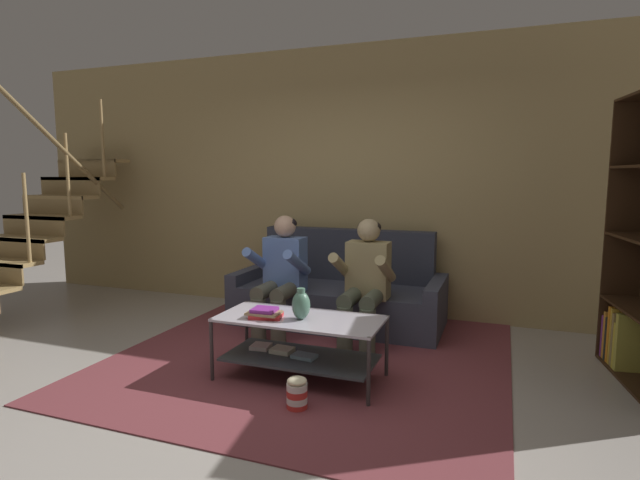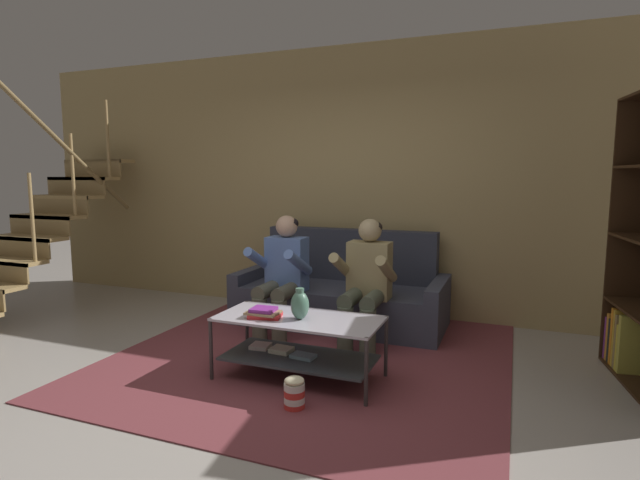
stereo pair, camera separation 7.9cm
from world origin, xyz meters
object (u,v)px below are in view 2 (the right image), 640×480
object	(u,v)px
book_stack	(264,313)
popcorn_tub	(294,393)
person_seated_right	(366,278)
vase	(300,305)
person_seated_left	(282,271)
coffee_table	(298,338)
couch	(342,295)

from	to	relation	value
book_stack	popcorn_tub	xyz separation A→B (m)	(0.41, -0.37, -0.40)
person_seated_right	vase	size ratio (longest dim) A/B	4.90
person_seated_left	book_stack	distance (m)	1.09
person_seated_left	book_stack	xyz separation A→B (m)	(0.35, -1.03, -0.11)
person_seated_right	popcorn_tub	distance (m)	1.49
person_seated_right	coffee_table	bearing A→B (deg)	-105.04
person_seated_right	vase	bearing A→B (deg)	-102.31
couch	person_seated_left	distance (m)	0.75
person_seated_right	book_stack	size ratio (longest dim) A/B	4.21
vase	book_stack	xyz separation A→B (m)	(-0.27, -0.05, -0.08)
coffee_table	book_stack	xyz separation A→B (m)	(-0.23, -0.09, 0.19)
person_seated_right	popcorn_tub	size ratio (longest dim) A/B	5.20
couch	vase	xyz separation A→B (m)	(0.20, -1.52, 0.29)
couch	book_stack	xyz separation A→B (m)	(-0.06, -1.57, 0.21)
coffee_table	person_seated_left	bearing A→B (deg)	121.68
vase	popcorn_tub	distance (m)	0.65
person_seated_left	vase	size ratio (longest dim) A/B	4.93
popcorn_tub	person_seated_right	bearing A→B (deg)	87.06
popcorn_tub	vase	bearing A→B (deg)	108.80
person_seated_right	person_seated_left	bearing A→B (deg)	179.96
person_seated_left	book_stack	world-z (taller)	person_seated_left
coffee_table	popcorn_tub	xyz separation A→B (m)	(0.18, -0.46, -0.20)
vase	person_seated_right	bearing A→B (deg)	77.69
person_seated_left	person_seated_right	world-z (taller)	person_seated_left
coffee_table	popcorn_tub	world-z (taller)	coffee_table
person_seated_left	vase	bearing A→B (deg)	-57.84
person_seated_left	coffee_table	bearing A→B (deg)	-58.32
vase	popcorn_tub	size ratio (longest dim) A/B	1.06
book_stack	popcorn_tub	size ratio (longest dim) A/B	1.23
person_seated_right	coffee_table	size ratio (longest dim) A/B	0.93
vase	couch	bearing A→B (deg)	97.53
couch	popcorn_tub	size ratio (longest dim) A/B	9.68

